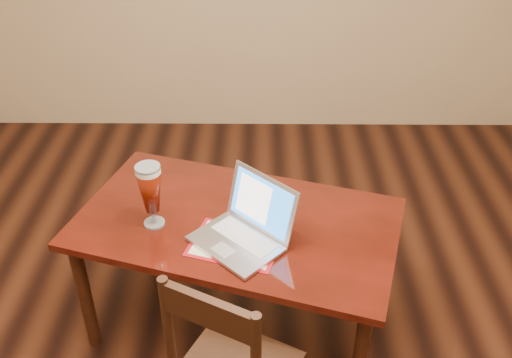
{
  "coord_description": "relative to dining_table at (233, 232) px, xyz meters",
  "views": [
    {
      "loc": [
        0.09,
        -1.62,
        2.23
      ],
      "look_at": [
        0.07,
        0.4,
        0.87
      ],
      "focal_mm": 40.0,
      "sensor_mm": 36.0,
      "label": 1
    }
  ],
  "objects": [
    {
      "name": "dining_table",
      "position": [
        0.0,
        0.0,
        0.0
      ],
      "size": [
        1.58,
        1.17,
        0.96
      ],
      "rotation": [
        0.0,
        0.0,
        -0.3
      ],
      "color": "#4F110A",
      "rests_on": "ground"
    }
  ]
}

